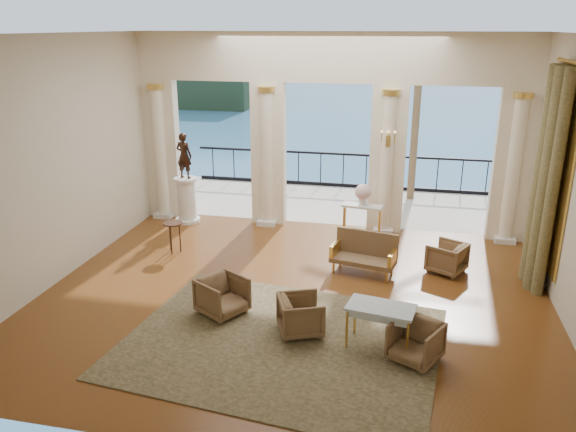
% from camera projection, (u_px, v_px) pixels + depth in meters
% --- Properties ---
extents(floor, '(9.00, 9.00, 0.00)m').
position_uv_depth(floor, '(293.00, 296.00, 10.08)').
color(floor, '#43240D').
rests_on(floor, ground).
extents(room_walls, '(9.00, 9.00, 9.00)m').
position_uv_depth(room_walls, '(278.00, 152.00, 8.12)').
color(room_walls, beige).
rests_on(room_walls, ground).
extents(arcade, '(9.00, 0.56, 4.50)m').
position_uv_depth(arcade, '(327.00, 120.00, 12.79)').
color(arcade, '#F8EBCC').
rests_on(arcade, ground).
extents(terrace, '(10.00, 3.60, 0.10)m').
position_uv_depth(terrace, '(336.00, 204.00, 15.47)').
color(terrace, '#BAB39B').
rests_on(terrace, ground).
extents(balustrade, '(9.00, 0.06, 1.03)m').
position_uv_depth(balustrade, '(343.00, 174.00, 16.80)').
color(balustrade, black).
rests_on(balustrade, terrace).
extents(palm_tree, '(2.00, 2.00, 4.50)m').
position_uv_depth(palm_tree, '(421.00, 47.00, 14.47)').
color(palm_tree, '#4C3823').
rests_on(palm_tree, terrace).
extents(headland, '(22.00, 18.00, 6.00)m').
position_uv_depth(headland, '(189.00, 80.00, 81.79)').
color(headland, black).
rests_on(headland, sea).
extents(sea, '(160.00, 160.00, 0.00)m').
position_uv_depth(sea, '(393.00, 118.00, 67.54)').
color(sea, teal).
rests_on(sea, ground).
extents(curtain, '(0.33, 1.40, 4.09)m').
position_uv_depth(curtain, '(546.00, 180.00, 9.97)').
color(curtain, '#4F4C29').
rests_on(curtain, ground).
extents(window_frame, '(0.04, 1.60, 3.40)m').
position_uv_depth(window_frame, '(558.00, 176.00, 9.90)').
color(window_frame, gold).
rests_on(window_frame, room_walls).
extents(wall_sconce, '(0.30, 0.11, 0.33)m').
position_uv_depth(wall_sconce, '(388.00, 140.00, 12.33)').
color(wall_sconce, gold).
rests_on(wall_sconce, arcade).
extents(rug, '(5.07, 4.16, 0.02)m').
position_uv_depth(rug, '(281.00, 342.00, 8.63)').
color(rug, '#31341C').
rests_on(rug, ground).
extents(armchair_a, '(0.92, 0.94, 0.72)m').
position_uv_depth(armchair_a, '(222.00, 294.00, 9.38)').
color(armchair_a, '#493722').
rests_on(armchair_a, ground).
extents(armchair_b, '(0.86, 0.84, 0.67)m').
position_uv_depth(armchair_b, '(416.00, 340.00, 8.06)').
color(armchair_b, '#493722').
rests_on(armchair_b, ground).
extents(armchair_c, '(0.84, 0.86, 0.67)m').
position_uv_depth(armchair_c, '(447.00, 256.00, 10.98)').
color(armchair_c, '#493722').
rests_on(armchair_c, ground).
extents(armchair_d, '(0.82, 0.84, 0.68)m').
position_uv_depth(armchair_d, '(301.00, 314.00, 8.79)').
color(armchair_d, '#493722').
rests_on(armchair_d, ground).
extents(settee, '(1.32, 0.77, 0.82)m').
position_uv_depth(settee, '(365.00, 253.00, 10.95)').
color(settee, '#493722').
rests_on(settee, ground).
extents(game_table, '(1.07, 0.71, 0.68)m').
position_uv_depth(game_table, '(381.00, 311.00, 8.32)').
color(game_table, '#A6C0D1').
rests_on(game_table, ground).
extents(pedestal, '(0.61, 0.61, 1.12)m').
position_uv_depth(pedestal, '(187.00, 201.00, 13.77)').
color(pedestal, silver).
rests_on(pedestal, ground).
extents(statue, '(0.44, 0.33, 1.10)m').
position_uv_depth(statue, '(184.00, 156.00, 13.40)').
color(statue, black).
rests_on(statue, pedestal).
extents(console_table, '(0.93, 0.49, 0.84)m').
position_uv_depth(console_table, '(362.00, 211.00, 12.49)').
color(console_table, silver).
rests_on(console_table, ground).
extents(urn, '(0.36, 0.36, 0.48)m').
position_uv_depth(urn, '(363.00, 193.00, 12.36)').
color(urn, white).
rests_on(urn, console_table).
extents(side_table, '(0.41, 0.41, 0.67)m').
position_uv_depth(side_table, '(173.00, 227.00, 11.87)').
color(side_table, black).
rests_on(side_table, ground).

